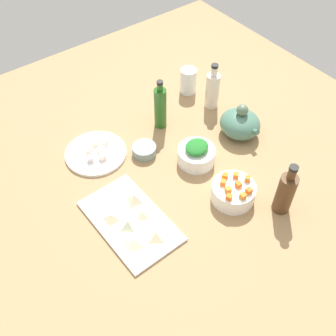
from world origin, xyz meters
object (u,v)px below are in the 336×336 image
(bottle_1, at_px, (160,107))
(drinking_glass_0, at_px, (188,81))
(bottle_0, at_px, (212,90))
(bottle_2, at_px, (285,193))
(bowl_greens, at_px, (197,156))
(teapot, at_px, (240,123))
(bowl_carrots, at_px, (233,192))
(plate_tofu, at_px, (96,153))
(bowl_small_side, at_px, (143,151))
(cutting_board, at_px, (130,221))

(bottle_1, xyz_separation_m, drinking_glass_0, (-0.10, 0.22, -0.04))
(bottle_0, bearing_deg, bottle_2, -16.96)
(bowl_greens, height_order, teapot, teapot)
(bowl_carrots, bearing_deg, teapot, 132.49)
(plate_tofu, relative_size, drinking_glass_0, 2.07)
(bowl_small_side, bearing_deg, bottle_2, 24.79)
(bowl_carrots, bearing_deg, bottle_0, 147.33)
(bowl_small_side, xyz_separation_m, drinking_glass_0, (-0.19, 0.37, 0.04))
(plate_tofu, bearing_deg, cutting_board, -11.17)
(bowl_small_side, bearing_deg, drinking_glass_0, 117.54)
(bottle_0, bearing_deg, bowl_carrots, -32.67)
(teapot, distance_m, drinking_glass_0, 0.33)
(cutting_board, distance_m, bowl_greens, 0.35)
(cutting_board, distance_m, bowl_carrots, 0.36)
(teapot, bearing_deg, bottle_1, -135.84)
(bowl_small_side, bearing_deg, bowl_greens, 41.83)
(cutting_board, height_order, bottle_1, bottle_1)
(bowl_carrots, relative_size, bottle_1, 0.69)
(bottle_1, bearing_deg, bottle_2, 7.59)
(teapot, xyz_separation_m, bottle_0, (-0.19, 0.02, 0.03))
(plate_tofu, xyz_separation_m, drinking_glass_0, (-0.09, 0.51, 0.05))
(bowl_carrots, bearing_deg, bowl_small_side, -160.92)
(cutting_board, distance_m, plate_tofu, 0.34)
(bowl_greens, distance_m, bowl_carrots, 0.21)
(plate_tofu, distance_m, bowl_greens, 0.38)
(bowl_greens, bearing_deg, plate_tofu, -132.69)
(plate_tofu, bearing_deg, teapot, 64.68)
(bowl_greens, bearing_deg, teapot, 93.94)
(teapot, height_order, bottle_2, bottle_2)
(cutting_board, bearing_deg, bottle_2, 59.17)
(plate_tofu, relative_size, bowl_small_side, 2.54)
(bowl_greens, distance_m, bottle_1, 0.25)
(bowl_carrots, height_order, bowl_small_side, bowl_carrots)
(plate_tofu, xyz_separation_m, teapot, (0.24, 0.51, 0.05))
(plate_tofu, height_order, bowl_greens, bowl_greens)
(teapot, xyz_separation_m, drinking_glass_0, (-0.33, 0.01, 0.00))
(bottle_0, xyz_separation_m, bottle_2, (0.54, -0.17, 0.00))
(bowl_carrots, height_order, bottle_1, bottle_1)
(plate_tofu, height_order, bowl_carrots, bowl_carrots)
(bowl_greens, height_order, bottle_2, bottle_2)
(bowl_greens, height_order, bottle_1, bottle_1)
(bowl_carrots, distance_m, bottle_2, 0.17)
(bowl_greens, xyz_separation_m, bowl_carrots, (0.21, -0.01, 0.00))
(cutting_board, xyz_separation_m, bottle_0, (-0.28, 0.60, 0.08))
(plate_tofu, relative_size, bowl_greens, 1.67)
(cutting_board, relative_size, bowl_small_side, 3.77)
(bottle_1, distance_m, bottle_2, 0.58)
(cutting_board, distance_m, teapot, 0.58)
(plate_tofu, bearing_deg, bowl_small_side, 53.46)
(plate_tofu, relative_size, bottle_1, 1.07)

